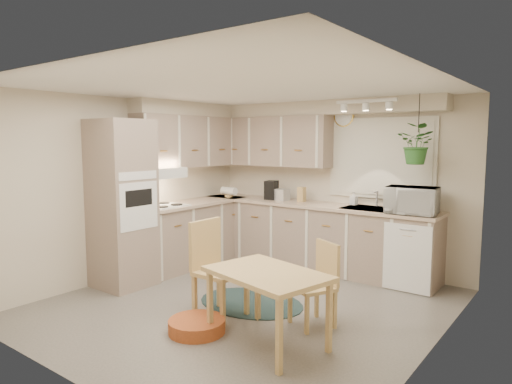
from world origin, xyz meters
The scene contains 35 objects.
floor centered at (0.00, 0.00, 0.00)m, with size 4.20×4.20×0.00m, color slate.
ceiling centered at (0.00, 0.00, 2.40)m, with size 4.20×4.20×0.00m, color white.
wall_back centered at (0.00, 2.10, 1.20)m, with size 4.00×0.04×2.40m, color beige.
wall_front centered at (0.00, -2.10, 1.20)m, with size 4.00×0.04×2.40m, color beige.
wall_left centered at (-2.00, 0.00, 1.20)m, with size 0.04×4.20×2.40m, color beige.
wall_right centered at (2.00, 0.00, 1.20)m, with size 0.04×4.20×2.40m, color beige.
base_cab_left centered at (-1.70, 0.88, 0.45)m, with size 0.60×1.85×0.90m, color gray.
base_cab_back centered at (-0.20, 1.80, 0.45)m, with size 3.60×0.60×0.90m, color gray.
counter_left centered at (-1.69, 0.88, 0.92)m, with size 0.64×1.89×0.04m, color beige.
counter_back centered at (-0.20, 1.79, 0.92)m, with size 3.64×0.64×0.04m, color beige.
oven_stack centered at (-1.68, -0.38, 1.05)m, with size 0.65×0.65×2.10m, color gray.
wall_oven_face centered at (-1.35, -0.38, 1.05)m, with size 0.02×0.56×0.58m, color white.
upper_cab_left centered at (-1.82, 1.00, 1.83)m, with size 0.35×2.00×0.75m, color gray.
upper_cab_back centered at (-1.00, 1.93, 1.83)m, with size 2.00×0.35×0.75m, color gray.
soffit_left centered at (-1.85, 1.00, 2.30)m, with size 0.30×2.00×0.20m, color beige.
soffit_back centered at (-0.20, 1.95, 2.30)m, with size 3.60×0.30×0.20m, color beige.
cooktop centered at (-1.68, 0.30, 0.94)m, with size 0.52×0.58×0.02m, color white.
range_hood centered at (-1.70, 0.30, 1.40)m, with size 0.40×0.60×0.14m, color white.
window_blinds centered at (0.70, 2.07, 1.60)m, with size 1.40×0.02×1.00m, color white.
window_frame centered at (0.70, 2.08, 1.60)m, with size 1.50×0.02×1.10m, color beige.
sink centered at (0.70, 1.80, 0.90)m, with size 0.70×0.48×0.10m, color #B2B4BB.
dishwasher_front centered at (1.30, 1.49, 0.42)m, with size 0.58×0.01×0.83m, color white.
track_light_bar centered at (0.70, 1.55, 2.33)m, with size 0.80×0.04×0.04m, color white.
wall_clock centered at (0.15, 2.07, 2.18)m, with size 0.30×0.30×0.03m, color gold.
dining_table centered at (0.76, -0.66, 0.34)m, with size 1.07×0.71×0.67m, color tan.
chair_left centered at (0.00, -0.43, 0.50)m, with size 0.47×0.47×1.01m, color tan.
chair_back centered at (0.88, -0.06, 0.42)m, with size 0.39×0.39×0.83m, color tan.
braided_rug centered at (0.01, 0.08, 0.01)m, with size 1.25×0.94×0.01m, color black.
pet_bed centered at (0.08, -0.87, 0.06)m, with size 0.55×0.55×0.13m, color #A74A21.
microwave centered at (1.27, 1.70, 1.14)m, with size 0.60×0.33×0.41m, color white.
soap_bottle centered at (0.39, 1.95, 0.98)m, with size 0.09×0.19×0.09m, color white.
hanging_plant centered at (1.31, 1.70, 1.74)m, with size 0.45×0.50×0.39m, color #2B6428.
coffee_maker centered at (-0.91, 1.80, 1.08)m, with size 0.16×0.20×0.29m, color black.
toaster centered at (-0.77, 1.82, 1.03)m, with size 0.28×0.16×0.17m, color #B2B4BB.
knife_block centered at (-0.40, 1.85, 1.05)m, with size 0.10×0.10×0.22m, color tan.
Camera 1 is at (3.06, -3.90, 1.84)m, focal length 32.00 mm.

